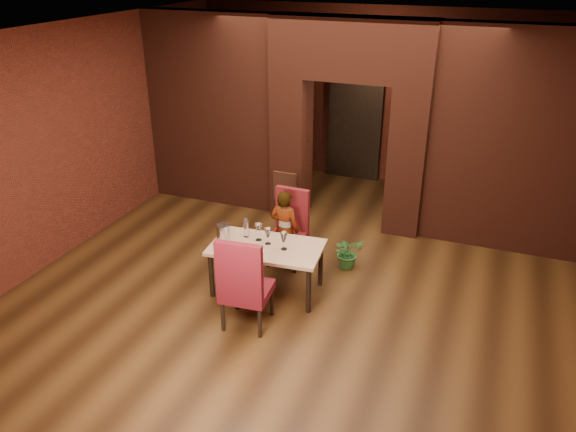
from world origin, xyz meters
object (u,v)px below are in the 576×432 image
chair_far (287,229)px  wine_glass_b (268,236)px  potted_plant (348,253)px  person_seated (285,230)px  dining_table (267,268)px  wine_bucket (223,232)px  chair_near (247,280)px  wine_glass_a (258,232)px  wine_glass_c (284,241)px  water_bottle (246,227)px

chair_far → wine_glass_b: 0.74m
potted_plant → person_seated: bearing=-160.0°
dining_table → wine_bucket: bearing=178.9°
chair_near → wine_glass_a: (-0.22, 0.84, 0.18)m
wine_glass_a → wine_glass_b: bearing=-18.6°
chair_near → potted_plant: size_ratio=2.58×
wine_glass_a → wine_bucket: (-0.43, -0.15, -0.01)m
wine_glass_c → potted_plant: bearing=59.1°
wine_glass_a → potted_plant: wine_glass_a is taller
wine_bucket → potted_plant: 1.81m
dining_table → chair_far: bearing=86.3°
chair_far → person_seated: bearing=-85.1°
wine_bucket → potted_plant: bearing=35.8°
person_seated → wine_bucket: (-0.57, -0.71, 0.19)m
chair_far → potted_plant: size_ratio=2.33×
dining_table → person_seated: bearing=86.1°
dining_table → wine_glass_c: wine_glass_c is taller
dining_table → wine_glass_c: bearing=-5.6°
wine_glass_b → water_bottle: (-0.34, 0.08, 0.03)m
person_seated → wine_glass_c: bearing=114.2°
wine_glass_c → wine_bucket: (-0.82, -0.04, -0.01)m
chair_near → wine_glass_b: (-0.07, 0.79, 0.18)m
dining_table → person_seated: person_seated is taller
chair_near → wine_bucket: 0.96m
person_seated → wine_glass_c: 0.74m
chair_far → wine_bucket: 1.01m
wine_bucket → person_seated: bearing=51.3°
chair_near → wine_bucket: chair_near is taller
dining_table → chair_near: chair_near is taller
wine_bucket → dining_table: bearing=4.4°
chair_far → wine_glass_a: bearing=-99.9°
chair_far → wine_glass_a: 0.71m
wine_glass_b → chair_near: bearing=-85.0°
wine_glass_a → dining_table: bearing=-34.5°
wine_glass_a → wine_glass_c: (0.39, -0.11, 0.00)m
chair_near → wine_glass_c: (0.17, 0.73, 0.18)m
dining_table → potted_plant: dining_table is taller
chair_far → wine_bucket: bearing=-123.2°
wine_glass_a → potted_plant: bearing=41.4°
person_seated → wine_glass_b: (0.01, -0.61, 0.19)m
wine_glass_c → chair_near: bearing=-103.1°
chair_near → potted_plant: (0.75, 1.70, -0.36)m
wine_glass_a → wine_bucket: wine_glass_a is taller
wine_glass_b → water_bottle: size_ratio=0.79×
potted_plant → wine_glass_b: bearing=-132.0°
chair_far → water_bottle: chair_far is taller
chair_far → wine_bucket: size_ratio=5.04×
water_bottle → wine_glass_c: bearing=-12.9°
dining_table → person_seated: 0.71m
wine_bucket → potted_plant: wine_bucket is taller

